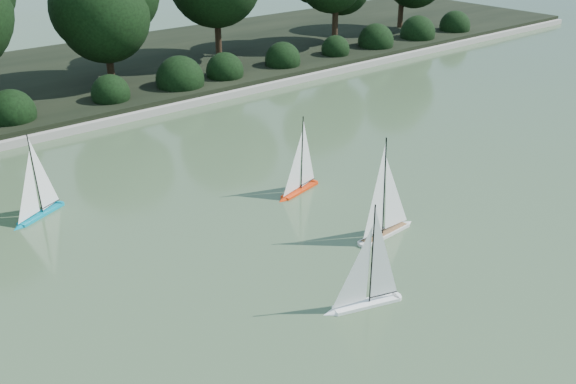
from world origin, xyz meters
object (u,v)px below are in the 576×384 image
(sailboat_white_a, at_px, (361,291))
(sailboat_orange, at_px, (297,181))
(sailboat_white_b, at_px, (389,218))
(sailboat_teal, at_px, (35,205))

(sailboat_white_a, relative_size, sailboat_orange, 1.04)
(sailboat_white_a, bearing_deg, sailboat_white_b, 32.54)
(sailboat_teal, bearing_deg, sailboat_white_b, -44.77)
(sailboat_white_a, relative_size, sailboat_white_b, 0.89)
(sailboat_white_b, relative_size, sailboat_teal, 1.15)
(sailboat_orange, bearing_deg, sailboat_white_b, -85.82)
(sailboat_orange, bearing_deg, sailboat_white_a, -116.71)
(sailboat_white_a, height_order, sailboat_teal, sailboat_white_a)
(sailboat_white_b, bearing_deg, sailboat_orange, 94.18)
(sailboat_white_a, distance_m, sailboat_white_b, 2.15)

